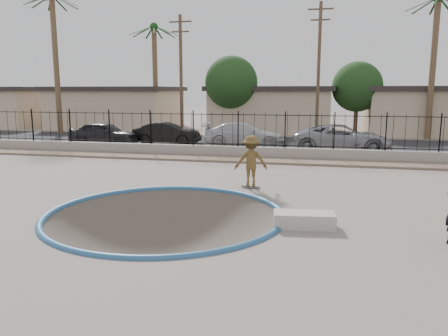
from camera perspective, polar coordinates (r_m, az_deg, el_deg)
The scene contains 25 objects.
ground at distance 25.45m, azimuth 2.54°, elevation -0.48°, with size 120.00×120.00×2.20m, color slate.
bowl_pit at distance 12.93m, azimuth -7.65°, elevation -6.06°, with size 6.84×6.84×1.80m, color #4E453B, non-canonical shape.
coping_ring at distance 12.93m, azimuth -7.65°, elevation -6.06°, with size 7.04×7.04×0.20m, color #2A5A88.
rock_strip at distance 22.54m, azimuth 1.31°, elevation 1.12°, with size 42.00×1.60×0.11m, color #8B755B.
retaining_wall at distance 23.57m, azimuth 1.84°, elevation 2.12°, with size 42.00×0.45×0.60m, color gray.
fence at distance 23.44m, azimuth 1.86°, elevation 5.03°, with size 40.00×0.04×1.80m.
street at distance 30.16m, azimuth 4.23°, elevation 3.31°, with size 90.00×8.00×0.04m, color black.
house_west_far at distance 50.80m, azimuth -27.19°, elevation 7.21°, with size 10.60×8.60×3.90m.
house_west at distance 43.69m, azimuth -13.82°, elevation 7.73°, with size 11.60×8.60×3.90m.
house_center at distance 39.41m, azimuth 6.32°, elevation 7.73°, with size 10.60×8.60×3.90m.
house_east at distance 40.33m, azimuth 26.64°, elevation 6.78°, with size 12.60×8.60×3.90m.
palm_left at distance 39.24m, azimuth -21.30°, elevation 15.86°, with size 2.30×2.30×11.30m.
palm_mid at distance 39.47m, azimuth -9.05°, elevation 14.52°, with size 2.30×2.30×9.30m.
palm_right at distance 35.66m, azimuth 25.88°, elevation 15.18°, with size 2.30×2.30×10.30m.
utility_pole_left at distance 33.30m, azimuth -5.63°, elevation 12.01°, with size 1.70×0.24×9.00m.
utility_pole_mid at distance 31.66m, azimuth 12.25°, elevation 12.39°, with size 1.70×0.24×9.50m.
street_tree_left at distance 36.39m, azimuth 0.97°, elevation 11.08°, with size 4.32×4.32×6.36m.
street_tree_mid at distance 36.73m, azimuth 17.01°, elevation 10.09°, with size 3.96×3.96×5.83m.
skater at distance 16.05m, azimuth 3.53°, elevation 0.60°, with size 1.20×0.69×1.86m, color olive.
skateboard at distance 16.22m, azimuth 3.50°, elevation -2.47°, with size 0.73×0.27×0.06m.
concrete_ledge at distance 11.82m, azimuth 10.42°, elevation -6.68°, with size 1.60×0.70×0.40m, color #B3AC9F.
car_a at distance 29.61m, azimuth -15.34°, elevation 4.38°, with size 1.81×4.49×1.53m, color black.
car_b at distance 29.29m, azimuth -7.44°, elevation 4.50°, with size 1.52×4.36×1.44m, color black.
car_c at distance 28.07m, azimuth 2.66°, elevation 4.41°, with size 2.12×5.21×1.51m, color silver.
car_d at distance 26.46m, azimuth 15.15°, elevation 3.80°, with size 2.62×5.68×1.58m, color gray.
Camera 1 is at (4.36, -12.63, 3.58)m, focal length 35.00 mm.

